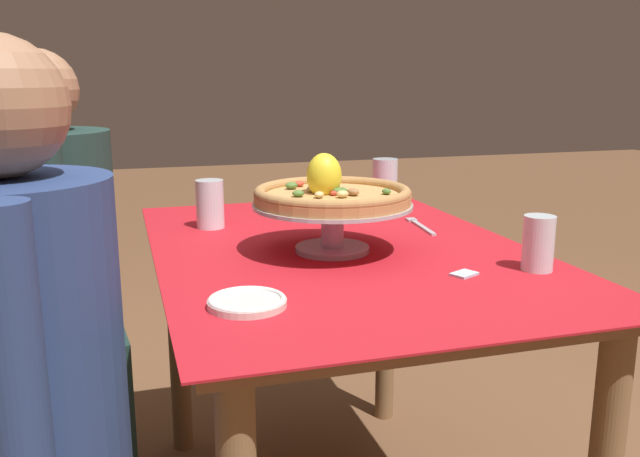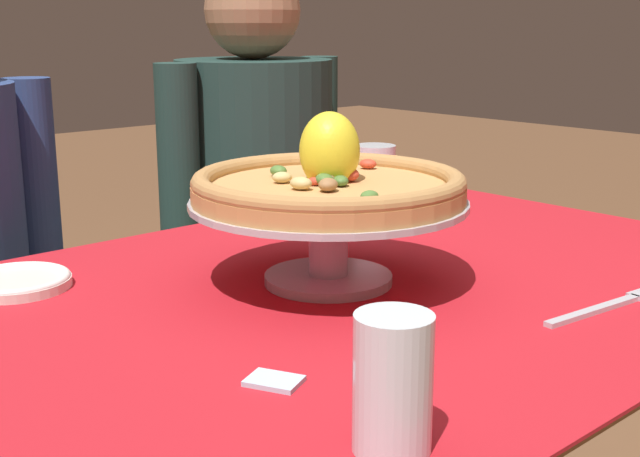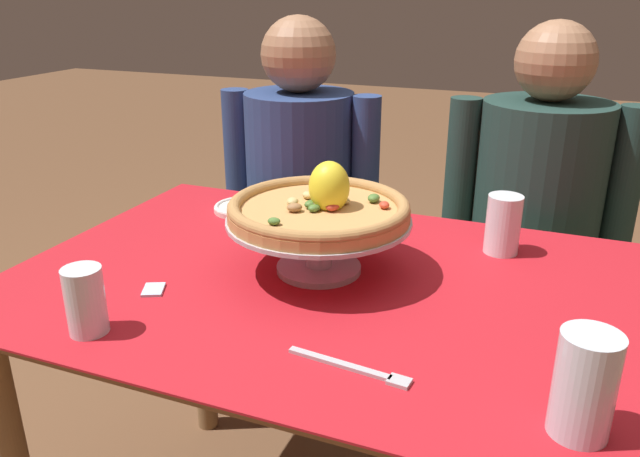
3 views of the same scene
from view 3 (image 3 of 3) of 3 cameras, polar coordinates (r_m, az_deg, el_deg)
The scene contains 11 objects.
dining_table at distance 1.24m, azimuth 0.67°, elevation -9.45°, with size 1.19×0.82×0.74m.
pizza_stand at distance 1.19m, azimuth -0.11°, elevation -0.50°, with size 0.35×0.35×0.11m.
pizza at distance 1.17m, azimuth -0.01°, elevation 1.96°, with size 0.34×0.34×0.11m.
water_glass_front_right at distance 0.85m, azimuth 22.83°, elevation -13.51°, with size 0.07×0.07×0.14m.
water_glass_front_left at distance 1.06m, azimuth -20.51°, elevation -6.54°, with size 0.06×0.06×0.11m.
water_glass_back_right at distance 1.34m, azimuth 16.29°, elevation 0.14°, with size 0.07×0.07×0.12m.
side_plate at distance 1.55m, azimuth -7.13°, elevation 1.91°, with size 0.13×0.13×0.02m.
dinner_fork at distance 0.93m, azimuth 3.23°, elevation -12.59°, with size 0.19×0.04×0.01m.
sugar_packet at distance 1.18m, azimuth -14.91°, elevation -5.40°, with size 0.05×0.04×0.01m, color silver.
diner_left at distance 1.91m, azimuth -1.78°, elevation -0.02°, with size 0.47×0.35×1.18m.
diner_right at distance 1.78m, azimuth 18.46°, elevation -2.78°, with size 0.48×0.35×1.18m.
Camera 3 is at (0.38, -1.00, 1.26)m, focal length 35.19 mm.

